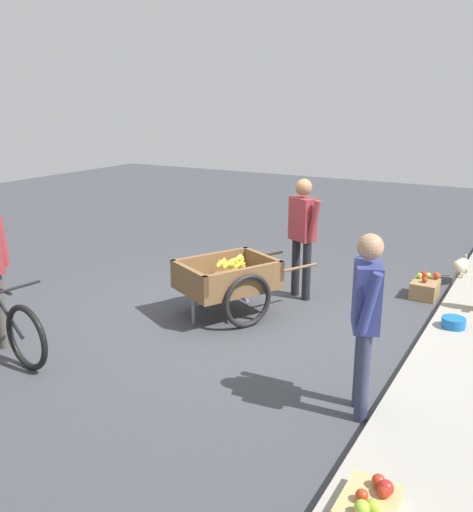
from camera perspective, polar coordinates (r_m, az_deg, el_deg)
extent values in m
plane|color=#3D3F44|center=(6.72, 0.65, -6.17)|extent=(24.00, 24.00, 0.00)
cube|color=brown|center=(6.59, -0.98, -2.91)|extent=(1.34, 1.21, 0.10)
cube|color=brown|center=(6.29, -4.99, -2.28)|extent=(0.41, 0.74, 0.24)
cube|color=brown|center=(6.82, 2.70, -0.77)|extent=(0.41, 0.74, 0.24)
cube|color=brown|center=(6.24, 0.84, -2.35)|extent=(1.01, 0.54, 0.24)
cube|color=brown|center=(6.84, -2.66, -0.72)|extent=(1.01, 0.54, 0.24)
torus|color=black|center=(6.27, 1.19, -4.68)|extent=(0.60, 0.34, 0.64)
torus|color=black|center=(6.97, -2.93, -2.55)|extent=(0.60, 0.34, 0.64)
cylinder|color=gray|center=(6.62, -0.98, -3.56)|extent=(0.43, 0.81, 0.04)
cylinder|color=brown|center=(6.75, 6.49, -1.21)|extent=(0.51, 0.28, 0.04)
cylinder|color=brown|center=(7.26, 3.06, 0.10)|extent=(0.51, 0.28, 0.04)
cylinder|color=gray|center=(6.44, -4.51, -5.54)|extent=(0.04, 0.04, 0.35)
ellipsoid|color=gold|center=(6.20, -1.20, -2.49)|extent=(0.18, 0.08, 0.12)
ellipsoid|color=gold|center=(6.18, -1.22, -2.43)|extent=(0.19, 0.09, 0.10)
ellipsoid|color=gold|center=(6.17, -1.28, -2.37)|extent=(0.18, 0.15, 0.05)
ellipsoid|color=gold|center=(6.16, -1.33, -2.31)|extent=(0.17, 0.15, 0.09)
ellipsoid|color=gold|center=(6.14, -1.38, -2.26)|extent=(0.17, 0.13, 0.13)
ellipsoid|color=gold|center=(6.76, 0.11, -1.16)|extent=(0.16, 0.15, 0.14)
ellipsoid|color=gold|center=(6.75, 0.04, -1.11)|extent=(0.19, 0.10, 0.09)
ellipsoid|color=gold|center=(6.73, -0.06, -1.06)|extent=(0.19, 0.08, 0.09)
ellipsoid|color=gold|center=(6.71, -0.13, -1.01)|extent=(0.18, 0.07, 0.14)
ellipsoid|color=gold|center=(6.75, 0.50, -1.05)|extent=(0.17, 0.11, 0.15)
ellipsoid|color=gold|center=(6.73, 0.41, -1.01)|extent=(0.19, 0.11, 0.08)
ellipsoid|color=gold|center=(6.72, 0.34, -0.96)|extent=(0.19, 0.12, 0.08)
ellipsoid|color=gold|center=(6.70, 0.25, -0.91)|extent=(0.17, 0.10, 0.15)
ellipsoid|color=gold|center=(6.61, 1.62, -1.87)|extent=(0.18, 0.12, 0.13)
ellipsoid|color=gold|center=(6.60, 1.59, -1.81)|extent=(0.18, 0.12, 0.11)
ellipsoid|color=gold|center=(6.58, 1.54, -1.76)|extent=(0.17, 0.16, 0.05)
ellipsoid|color=gold|center=(6.57, 1.50, -1.71)|extent=(0.19, 0.11, 0.10)
ellipsoid|color=gold|center=(6.56, 1.44, -1.65)|extent=(0.17, 0.07, 0.14)
ellipsoid|color=gold|center=(6.21, -3.19, -3.03)|extent=(0.16, 0.15, 0.13)
ellipsoid|color=gold|center=(6.20, -3.32, -2.99)|extent=(0.19, 0.08, 0.05)
ellipsoid|color=gold|center=(6.18, -3.50, -2.96)|extent=(0.16, 0.14, 0.15)
ellipsoid|color=gold|center=(6.77, 0.24, -0.50)|extent=(0.17, 0.13, 0.13)
ellipsoid|color=gold|center=(6.75, 0.20, -0.45)|extent=(0.19, 0.06, 0.09)
ellipsoid|color=gold|center=(6.74, 0.15, -0.39)|extent=(0.18, 0.14, 0.05)
ellipsoid|color=gold|center=(6.73, 0.10, -0.34)|extent=(0.18, 0.14, 0.10)
ellipsoid|color=gold|center=(6.72, 0.09, -0.27)|extent=(0.18, 0.08, 0.13)
ellipsoid|color=gold|center=(6.72, -1.35, -0.84)|extent=(0.17, 0.13, 0.15)
ellipsoid|color=gold|center=(6.70, -1.46, -0.79)|extent=(0.19, 0.11, 0.07)
ellipsoid|color=gold|center=(6.68, -1.54, -0.75)|extent=(0.19, 0.11, 0.09)
ellipsoid|color=gold|center=(6.67, -1.58, -0.69)|extent=(0.19, 0.06, 0.13)
ellipsoid|color=gold|center=(6.65, -0.70, -1.04)|extent=(0.19, 0.08, 0.13)
ellipsoid|color=gold|center=(6.64, -0.74, -0.98)|extent=(0.18, 0.13, 0.09)
ellipsoid|color=gold|center=(6.63, -0.78, -0.93)|extent=(0.18, 0.15, 0.05)
ellipsoid|color=gold|center=(6.61, -0.82, -0.87)|extent=(0.19, 0.11, 0.09)
ellipsoid|color=gold|center=(6.60, -0.88, -0.81)|extent=(0.18, 0.09, 0.14)
ellipsoid|color=gold|center=(6.54, -0.17, -1.87)|extent=(0.17, 0.15, 0.13)
ellipsoid|color=gold|center=(6.53, -0.28, -1.83)|extent=(0.19, 0.11, 0.05)
ellipsoid|color=gold|center=(6.51, -0.39, -1.79)|extent=(0.17, 0.14, 0.13)
ellipsoid|color=gold|center=(6.26, -1.82, -2.76)|extent=(0.18, 0.10, 0.13)
ellipsoid|color=gold|center=(6.24, -1.94, -2.72)|extent=(0.19, 0.08, 0.05)
ellipsoid|color=gold|center=(6.22, -2.09, -2.69)|extent=(0.17, 0.13, 0.15)
cylinder|color=black|center=(7.17, 7.27, -1.56)|extent=(0.11, 0.11, 0.78)
cylinder|color=black|center=(7.33, 6.16, -1.13)|extent=(0.11, 0.11, 0.78)
cube|color=maroon|center=(7.08, 6.88, 3.82)|extent=(0.33, 0.39, 0.55)
sphere|color=#9E704C|center=(7.00, 7.00, 7.11)|extent=(0.21, 0.21, 0.21)
cylinder|color=maroon|center=(6.91, 8.07, 3.71)|extent=(0.08, 0.16, 0.50)
cylinder|color=maroon|center=(7.24, 5.77, 4.34)|extent=(0.08, 0.10, 0.50)
torus|color=black|center=(5.70, -20.95, -7.90)|extent=(0.15, 0.66, 0.66)
cylinder|color=black|center=(5.89, -22.75, -5.45)|extent=(0.11, 0.53, 0.43)
cylinder|color=black|center=(5.56, -21.73, -3.03)|extent=(0.46, 0.09, 0.03)
cylinder|color=#4C4742|center=(6.25, -23.29, -5.25)|extent=(0.11, 0.11, 0.82)
cylinder|color=maroon|center=(6.09, -23.14, 1.44)|extent=(0.08, 0.13, 0.53)
ellipsoid|color=beige|center=(8.41, 22.31, -0.85)|extent=(0.45, 0.21, 0.18)
sphere|color=beige|center=(8.14, 21.95, -0.91)|extent=(0.14, 0.14, 0.14)
cylinder|color=beige|center=(8.67, 22.73, -0.15)|extent=(0.11, 0.03, 0.12)
cylinder|color=beige|center=(8.33, 22.35, -2.32)|extent=(0.04, 0.04, 0.18)
cylinder|color=beige|center=(8.35, 21.63, -2.20)|extent=(0.04, 0.04, 0.18)
cylinder|color=beige|center=(8.58, 22.73, -1.85)|extent=(0.04, 0.04, 0.18)
cylinder|color=beige|center=(8.60, 22.03, -1.73)|extent=(0.04, 0.04, 0.18)
cylinder|color=#1966B2|center=(6.53, 21.54, -6.93)|extent=(0.26, 0.26, 0.23)
cube|color=#99754C|center=(7.70, 18.95, -3.26)|extent=(0.44, 0.32, 0.22)
sphere|color=red|center=(7.81, 18.89, -1.79)|extent=(0.09, 0.09, 0.09)
sphere|color=#B23319|center=(7.79, 20.04, -1.93)|extent=(0.10, 0.10, 0.10)
sphere|color=#99BF33|center=(7.75, 18.44, -1.94)|extent=(0.08, 0.08, 0.08)
sphere|color=#99BF33|center=(7.80, 19.27, -1.91)|extent=(0.07, 0.07, 0.07)
sphere|color=#B23319|center=(7.60, 18.94, -2.34)|extent=(0.07, 0.07, 0.07)
sphere|color=#B23319|center=(3.77, 14.53, -21.65)|extent=(0.09, 0.09, 0.09)
sphere|color=#B23319|center=(3.70, 15.02, -22.51)|extent=(0.08, 0.08, 0.08)
sphere|color=red|center=(3.72, 15.24, -22.18)|extent=(0.10, 0.10, 0.10)
sphere|color=#99BF33|center=(3.59, 14.00, -23.87)|extent=(0.09, 0.09, 0.09)
sphere|color=red|center=(3.71, 15.12, -22.45)|extent=(0.08, 0.08, 0.08)
sphere|color=#B23319|center=(3.65, 12.87, -23.06)|extent=(0.08, 0.08, 0.08)
sphere|color=#99BF33|center=(3.56, 12.89, -24.10)|extent=(0.09, 0.09, 0.09)
cylinder|color=#333851|center=(4.62, 12.96, -12.19)|extent=(0.11, 0.11, 0.77)
cylinder|color=#333851|center=(4.82, 12.74, -10.96)|extent=(0.11, 0.11, 0.77)
cube|color=navy|center=(4.46, 13.37, -4.09)|extent=(0.39, 0.31, 0.54)
sphere|color=tan|center=(4.34, 13.71, 0.94)|extent=(0.21, 0.21, 0.21)
cylinder|color=navy|center=(4.25, 13.65, -4.75)|extent=(0.08, 0.17, 0.49)
cylinder|color=navy|center=(4.66, 13.15, -2.85)|extent=(0.08, 0.16, 0.49)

